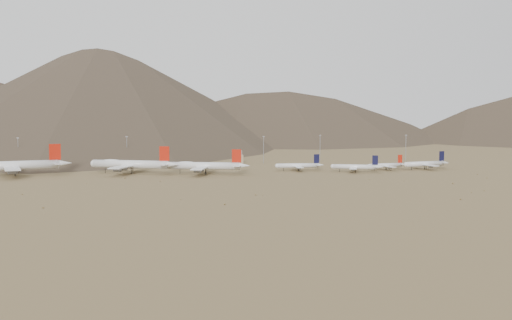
{
  "coord_description": "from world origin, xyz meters",
  "views": [
    {
      "loc": [
        -37.08,
        -477.99,
        51.4
      ],
      "look_at": [
        33.98,
        30.0,
        10.1
      ],
      "focal_mm": 45.0,
      "sensor_mm": 36.0,
      "label": 1
    }
  ],
  "objects": [
    {
      "name": "narrowbody_d",
      "position": [
        179.58,
        35.41,
        4.9
      ],
      "size": [
        44.75,
        33.06,
        15.1
      ],
      "rotation": [
        0.0,
        0.0,
        0.26
      ],
      "color": "silver",
      "rests_on": "ground"
    },
    {
      "name": "widebody_east",
      "position": [
        -7.82,
        20.81,
        6.83
      ],
      "size": [
        65.23,
        51.52,
        19.82
      ],
      "rotation": [
        0.0,
        0.0,
        -0.26
      ],
      "color": "silver",
      "rests_on": "ground"
    },
    {
      "name": "mast_east",
      "position": [
        111.3,
        131.33,
        14.2
      ],
      "size": [
        2.0,
        0.6,
        25.7
      ],
      "color": "gray",
      "rests_on": "ground"
    },
    {
      "name": "narrowbody_a",
      "position": [
        71.02,
        38.41,
        4.43
      ],
      "size": [
        41.34,
        29.49,
        13.64
      ],
      "rotation": [
        0.0,
        0.0,
        -0.01
      ],
      "color": "silver",
      "rests_on": "ground"
    },
    {
      "name": "ground",
      "position": [
        0.0,
        0.0,
        0.0
      ],
      "size": [
        3000.0,
        3000.0,
        0.0
      ],
      "primitive_type": "plane",
      "color": "olive",
      "rests_on": "ground"
    },
    {
      "name": "widebody_west",
      "position": [
        -152.66,
        27.78,
        8.25
      ],
      "size": [
        78.68,
        62.19,
        23.94
      ],
      "rotation": [
        0.0,
        0.0,
        0.27
      ],
      "color": "silver",
      "rests_on": "ground"
    },
    {
      "name": "mast_far_west",
      "position": [
        -168.01,
        114.41,
        14.2
      ],
      "size": [
        2.0,
        0.6,
        25.7
      ],
      "color": "gray",
      "rests_on": "ground"
    },
    {
      "name": "narrowbody_c",
      "position": [
        144.91,
        35.24,
        4.04
      ],
      "size": [
        37.0,
        27.29,
        12.46
      ],
      "rotation": [
        0.0,
        0.0,
        0.25
      ],
      "color": "silver",
      "rests_on": "ground"
    },
    {
      "name": "narrowbody_b",
      "position": [
        114.02,
        19.84,
        4.52
      ],
      "size": [
        40.48,
        30.21,
        13.92
      ],
      "rotation": [
        0.0,
        0.0,
        -0.34
      ],
      "color": "silver",
      "rests_on": "ground"
    },
    {
      "name": "mast_centre",
      "position": [
        52.89,
        113.82,
        14.2
      ],
      "size": [
        2.0,
        0.6,
        25.7
      ],
      "color": "gray",
      "rests_on": "ground"
    },
    {
      "name": "widebody_centre",
      "position": [
        -65.18,
        34.25,
        7.59
      ],
      "size": [
        70.65,
        56.47,
        22.01
      ],
      "rotation": [
        0.0,
        0.0,
        -0.36
      ],
      "color": "silver",
      "rests_on": "ground"
    },
    {
      "name": "mast_west",
      "position": [
        -73.71,
        126.69,
        14.2
      ],
      "size": [
        2.0,
        0.6,
        25.7
      ],
      "color": "gray",
      "rests_on": "ground"
    },
    {
      "name": "mountain_ridge",
      "position": [
        0.0,
        900.0,
        150.0
      ],
      "size": [
        4400.0,
        1000.0,
        300.0
      ],
      "color": "#4A3A2C",
      "rests_on": "ground"
    },
    {
      "name": "mast_far_east",
      "position": [
        195.1,
        121.96,
        14.2
      ],
      "size": [
        2.0,
        0.6,
        25.7
      ],
      "color": "gray",
      "rests_on": "ground"
    },
    {
      "name": "control_tower",
      "position": [
        30.0,
        120.0,
        5.32
      ],
      "size": [
        8.0,
        8.0,
        12.0
      ],
      "color": "gray",
      "rests_on": "ground"
    },
    {
      "name": "desert_scrub",
      "position": [
        50.87,
        -85.57,
        0.34
      ],
      "size": [
        445.07,
        183.06,
        0.86
      ],
      "color": "brown",
      "rests_on": "ground"
    }
  ]
}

